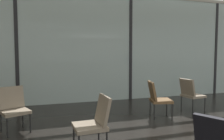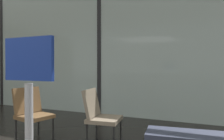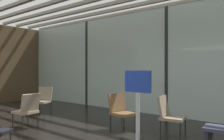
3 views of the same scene
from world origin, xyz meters
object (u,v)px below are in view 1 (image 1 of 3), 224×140
object	(u,v)px
lounge_chair_0	(95,120)
lounge_chair_5	(191,93)
parked_airplane	(100,42)
lounge_chair_3	(14,106)
lounge_chair_4	(157,97)

from	to	relation	value
lounge_chair_0	lounge_chair_5	size ratio (longest dim) A/B	1.00
parked_airplane	lounge_chair_3	bearing A→B (deg)	-115.85
lounge_chair_5	parked_airplane	bearing A→B (deg)	-2.40
lounge_chair_0	lounge_chair_3	distance (m)	1.90
lounge_chair_0	lounge_chair_4	xyz separation A→B (m)	(1.84, 1.35, 0.00)
lounge_chair_3	lounge_chair_4	distance (m)	3.17
parked_airplane	lounge_chair_5	size ratio (longest dim) A/B	15.22
lounge_chair_3	lounge_chair_4	bearing A→B (deg)	-23.97
lounge_chair_3	lounge_chair_5	bearing A→B (deg)	-20.57
lounge_chair_0	lounge_chair_3	size ratio (longest dim) A/B	1.00
parked_airplane	lounge_chair_4	distance (m)	7.96
lounge_chair_0	lounge_chair_5	distance (m)	3.38
lounge_chair_5	lounge_chair_3	bearing A→B (deg)	86.41
lounge_chair_4	lounge_chair_5	xyz separation A→B (m)	(1.14, 0.25, 0.00)
parked_airplane	lounge_chair_5	world-z (taller)	parked_airplane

